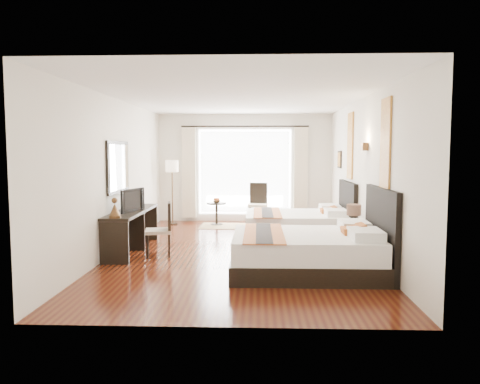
{
  "coord_description": "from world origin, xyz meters",
  "views": [
    {
      "loc": [
        0.34,
        -8.49,
        1.84
      ],
      "look_at": [
        0.01,
        0.11,
        1.09
      ],
      "focal_mm": 35.0,
      "sensor_mm": 36.0,
      "label": 1
    }
  ],
  "objects_px": {
    "nightstand": "(352,243)",
    "television": "(129,200)",
    "bed_near": "(312,251)",
    "console_desk": "(132,230)",
    "bed_far": "(300,225)",
    "window_chair": "(258,211)",
    "floor_lamp": "(172,170)",
    "fruit_bowl": "(217,202)",
    "vase": "(356,226)",
    "side_table": "(217,214)",
    "desk_chair": "(160,240)",
    "table_lamp": "(354,212)"
  },
  "relations": [
    {
      "from": "table_lamp",
      "to": "fruit_bowl",
      "type": "relative_size",
      "value": 2.0
    },
    {
      "from": "bed_near",
      "to": "bed_far",
      "type": "distance_m",
      "value": 2.66
    },
    {
      "from": "nightstand",
      "to": "console_desk",
      "type": "height_order",
      "value": "console_desk"
    },
    {
      "from": "nightstand",
      "to": "desk_chair",
      "type": "relative_size",
      "value": 0.5
    },
    {
      "from": "desk_chair",
      "to": "fruit_bowl",
      "type": "relative_size",
      "value": 4.69
    },
    {
      "from": "desk_chair",
      "to": "floor_lamp",
      "type": "height_order",
      "value": "floor_lamp"
    },
    {
      "from": "television",
      "to": "floor_lamp",
      "type": "xyz_separation_m",
      "value": [
        0.16,
        3.35,
        0.4
      ]
    },
    {
      "from": "bed_far",
      "to": "floor_lamp",
      "type": "bearing_deg",
      "value": 147.33
    },
    {
      "from": "nightstand",
      "to": "bed_near",
      "type": "bearing_deg",
      "value": -125.56
    },
    {
      "from": "console_desk",
      "to": "floor_lamp",
      "type": "distance_m",
      "value": 3.3
    },
    {
      "from": "bed_near",
      "to": "console_desk",
      "type": "distance_m",
      "value": 3.47
    },
    {
      "from": "table_lamp",
      "to": "floor_lamp",
      "type": "relative_size",
      "value": 0.25
    },
    {
      "from": "console_desk",
      "to": "television",
      "type": "bearing_deg",
      "value": -84.18
    },
    {
      "from": "bed_far",
      "to": "vase",
      "type": "height_order",
      "value": "bed_far"
    },
    {
      "from": "bed_far",
      "to": "console_desk",
      "type": "distance_m",
      "value": 3.44
    },
    {
      "from": "vase",
      "to": "console_desk",
      "type": "distance_m",
      "value": 4.06
    },
    {
      "from": "vase",
      "to": "floor_lamp",
      "type": "bearing_deg",
      "value": 136.72
    },
    {
      "from": "vase",
      "to": "console_desk",
      "type": "xyz_separation_m",
      "value": [
        -4.03,
        0.47,
        -0.18
      ]
    },
    {
      "from": "bed_far",
      "to": "nightstand",
      "type": "xyz_separation_m",
      "value": [
        0.78,
        -1.48,
        -0.09
      ]
    },
    {
      "from": "table_lamp",
      "to": "console_desk",
      "type": "relative_size",
      "value": 0.18
    },
    {
      "from": "bed_near",
      "to": "nightstand",
      "type": "bearing_deg",
      "value": 54.44
    },
    {
      "from": "bed_far",
      "to": "table_lamp",
      "type": "relative_size",
      "value": 5.36
    },
    {
      "from": "bed_near",
      "to": "console_desk",
      "type": "relative_size",
      "value": 1.04
    },
    {
      "from": "nightstand",
      "to": "side_table",
      "type": "relative_size",
      "value": 0.84
    },
    {
      "from": "vase",
      "to": "side_table",
      "type": "distance_m",
      "value": 4.48
    },
    {
      "from": "side_table",
      "to": "fruit_bowl",
      "type": "bearing_deg",
      "value": -93.15
    },
    {
      "from": "floor_lamp",
      "to": "window_chair",
      "type": "relative_size",
      "value": 1.55
    },
    {
      "from": "bed_near",
      "to": "desk_chair",
      "type": "xyz_separation_m",
      "value": [
        -2.55,
        1.04,
        -0.05
      ]
    },
    {
      "from": "bed_near",
      "to": "side_table",
      "type": "bearing_deg",
      "value": 112.19
    },
    {
      "from": "table_lamp",
      "to": "vase",
      "type": "bearing_deg",
      "value": -91.16
    },
    {
      "from": "vase",
      "to": "fruit_bowl",
      "type": "distance_m",
      "value": 4.46
    },
    {
      "from": "desk_chair",
      "to": "side_table",
      "type": "xyz_separation_m",
      "value": [
        0.7,
        3.49,
        -0.01
      ]
    },
    {
      "from": "bed_far",
      "to": "vase",
      "type": "xyz_separation_m",
      "value": [
        0.81,
        -1.67,
        0.25
      ]
    },
    {
      "from": "fruit_bowl",
      "to": "side_table",
      "type": "bearing_deg",
      "value": 86.85
    },
    {
      "from": "fruit_bowl",
      "to": "vase",
      "type": "bearing_deg",
      "value": -52.42
    },
    {
      "from": "nightstand",
      "to": "television",
      "type": "distance_m",
      "value": 4.04
    },
    {
      "from": "window_chair",
      "to": "bed_far",
      "type": "bearing_deg",
      "value": 26.84
    },
    {
      "from": "fruit_bowl",
      "to": "floor_lamp",
      "type": "bearing_deg",
      "value": 175.79
    },
    {
      "from": "desk_chair",
      "to": "bed_near",
      "type": "bearing_deg",
      "value": 146.58
    },
    {
      "from": "bed_near",
      "to": "vase",
      "type": "distance_m",
      "value": 1.34
    },
    {
      "from": "nightstand",
      "to": "console_desk",
      "type": "distance_m",
      "value": 4.01
    },
    {
      "from": "fruit_bowl",
      "to": "window_chair",
      "type": "distance_m",
      "value": 1.09
    },
    {
      "from": "console_desk",
      "to": "bed_near",
      "type": "bearing_deg",
      "value": -24.74
    },
    {
      "from": "bed_far",
      "to": "side_table",
      "type": "height_order",
      "value": "bed_far"
    },
    {
      "from": "bed_near",
      "to": "bed_far",
      "type": "xyz_separation_m",
      "value": [
        0.06,
        2.66,
        -0.02
      ]
    },
    {
      "from": "bed_far",
      "to": "window_chair",
      "type": "xyz_separation_m",
      "value": [
        -0.88,
        2.08,
        0.0
      ]
    },
    {
      "from": "bed_far",
      "to": "vase",
      "type": "relative_size",
      "value": 17.15
    },
    {
      "from": "floor_lamp",
      "to": "side_table",
      "type": "distance_m",
      "value": 1.56
    },
    {
      "from": "nightstand",
      "to": "window_chair",
      "type": "bearing_deg",
      "value": 114.94
    },
    {
      "from": "bed_near",
      "to": "desk_chair",
      "type": "distance_m",
      "value": 2.75
    }
  ]
}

